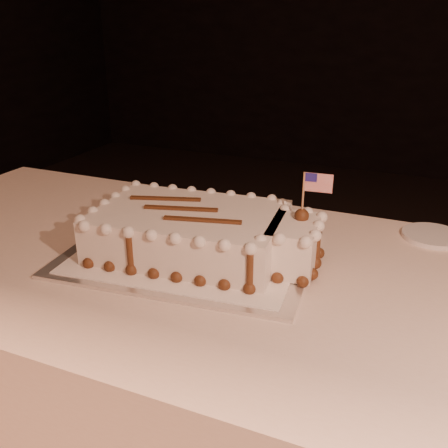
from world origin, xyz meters
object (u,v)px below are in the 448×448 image
at_px(banquet_table, 339,440).
at_px(sheet_cake, 202,233).
at_px(side_plate, 433,236).
at_px(cake_board, 190,253).

distance_m(banquet_table, sheet_cake, 0.55).
relative_size(banquet_table, side_plate, 17.15).
bearing_deg(side_plate, cake_board, -147.84).
xyz_separation_m(banquet_table, side_plate, (0.12, 0.32, 0.38)).
xyz_separation_m(banquet_table, sheet_cake, (-0.33, 0.02, 0.43)).
bearing_deg(sheet_cake, banquet_table, -3.21).
xyz_separation_m(cake_board, sheet_cake, (0.03, 0.00, 0.05)).
relative_size(cake_board, side_plate, 3.73).
relative_size(cake_board, sheet_cake, 1.04).
bearing_deg(cake_board, sheet_cake, 0.17).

